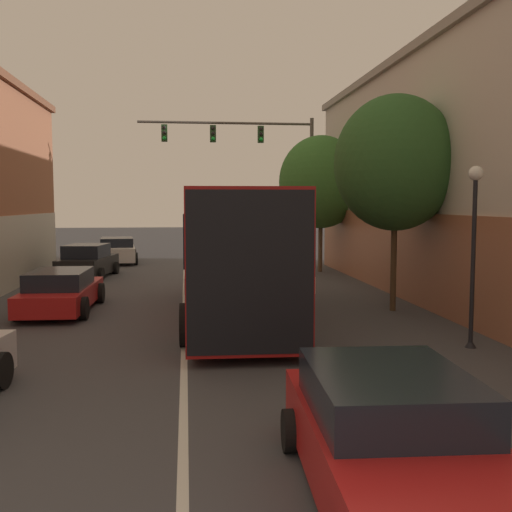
{
  "coord_description": "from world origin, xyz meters",
  "views": [
    {
      "loc": [
        0.07,
        -2.73,
        3.29
      ],
      "look_at": [
        1.94,
        13.23,
        1.87
      ],
      "focal_mm": 42.0,
      "sensor_mm": 36.0,
      "label": 1
    }
  ],
  "objects": [
    {
      "name": "parked_car_left_distant",
      "position": [
        -3.74,
        30.96,
        0.68
      ],
      "size": [
        2.53,
        4.82,
        1.4
      ],
      "rotation": [
        0.0,
        0.0,
        1.68
      ],
      "color": "silver",
      "rests_on": "ground_plane"
    },
    {
      "name": "street_tree_far",
      "position": [
        6.48,
        25.36,
        4.29
      ],
      "size": [
        4.0,
        3.6,
        6.49
      ],
      "color": "brown",
      "rests_on": "ground_plane"
    },
    {
      "name": "lane_center_line",
      "position": [
        0.0,
        15.2,
        0.0
      ],
      "size": [
        0.14,
        42.41,
        0.01
      ],
      "color": "silver",
      "rests_on": "ground_plane"
    },
    {
      "name": "traffic_signal_gantry",
      "position": [
        3.56,
        26.4,
        5.51
      ],
      "size": [
        8.49,
        0.36,
        7.43
      ],
      "color": "#514C47",
      "rests_on": "ground_plane"
    },
    {
      "name": "parked_car_left_mid",
      "position": [
        -3.71,
        15.83,
        0.62
      ],
      "size": [
        2.12,
        4.72,
        1.28
      ],
      "rotation": [
        0.0,
        0.0,
        1.55
      ],
      "color": "red",
      "rests_on": "ground_plane"
    },
    {
      "name": "street_tree_near",
      "position": [
        6.36,
        14.83,
        4.49
      ],
      "size": [
        3.71,
        3.34,
        6.54
      ],
      "color": "#4C3823",
      "rests_on": "ground_plane"
    },
    {
      "name": "hatchback_foreground",
      "position": [
        2.33,
        3.5,
        0.66
      ],
      "size": [
        2.3,
        4.5,
        1.39
      ],
      "rotation": [
        0.0,
        0.0,
        1.53
      ],
      "color": "red",
      "rests_on": "ground_plane"
    },
    {
      "name": "parked_car_left_far",
      "position": [
        -4.28,
        24.4,
        0.69
      ],
      "size": [
        2.43,
        4.28,
        1.48
      ],
      "rotation": [
        0.0,
        0.0,
        1.44
      ],
      "color": "black",
      "rests_on": "ground_plane"
    },
    {
      "name": "bus",
      "position": [
        1.45,
        14.25,
        2.03
      ],
      "size": [
        3.12,
        10.93,
        3.62
      ],
      "rotation": [
        0.0,
        0.0,
        1.55
      ],
      "color": "maroon",
      "rests_on": "ground_plane"
    },
    {
      "name": "street_lamp",
      "position": [
        6.5,
        10.04,
        2.47
      ],
      "size": [
        0.33,
        0.33,
        4.12
      ],
      "color": "black",
      "rests_on": "ground_plane"
    }
  ]
}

